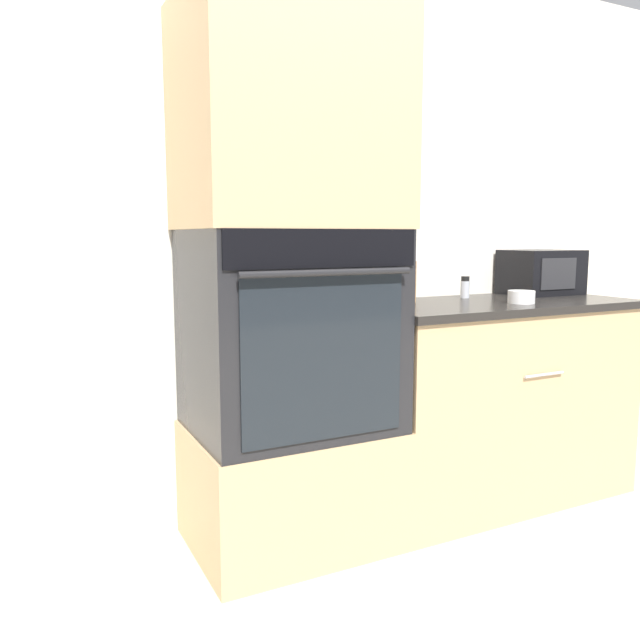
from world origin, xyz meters
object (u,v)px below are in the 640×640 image
wall_oven (290,330)px  microwave (541,272)px  condiment_jar_near (381,293)px  knife_block (397,281)px  bowl (521,297)px  condiment_jar_mid (465,287)px

wall_oven → microwave: (1.48, 0.15, 0.18)m
microwave → condiment_jar_near: (-0.99, -0.03, -0.06)m
knife_block → condiment_jar_near: size_ratio=2.31×
wall_oven → bowl: (1.07, -0.13, 0.10)m
bowl → condiment_jar_mid: 0.31m
microwave → bowl: microwave is taller
knife_block → condiment_jar_mid: 0.39m
condiment_jar_near → condiment_jar_mid: (0.51, 0.06, 0.00)m
knife_block → condiment_jar_mid: size_ratio=2.20×
microwave → knife_block: size_ratio=1.63×
wall_oven → microwave: bearing=6.0°
wall_oven → condiment_jar_near: (0.49, 0.12, 0.12)m
wall_oven → condiment_jar_mid: bearing=9.9°
bowl → condiment_jar_near: bearing=156.8°
knife_block → condiment_jar_mid: bearing=-0.6°
microwave → bowl: (-0.41, -0.28, -0.09)m
wall_oven → knife_block: wall_oven is taller
condiment_jar_near → condiment_jar_mid: bearing=6.1°
wall_oven → bowl: bearing=-6.9°
condiment_jar_near → microwave: bearing=2.0°
microwave → condiment_jar_mid: bearing=177.6°
knife_block → condiment_jar_near: knife_block is taller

